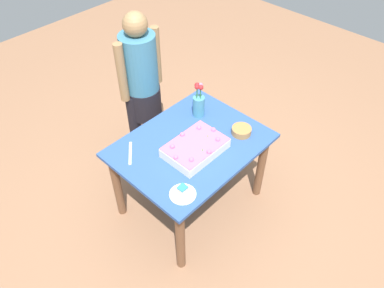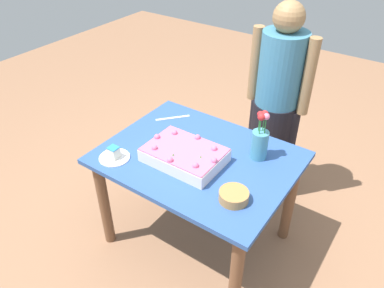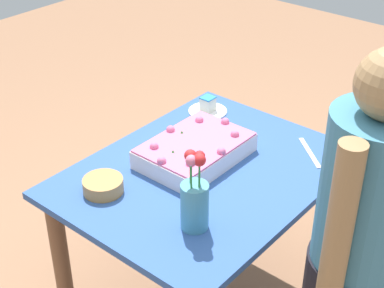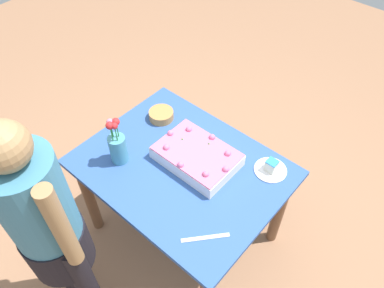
% 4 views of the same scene
% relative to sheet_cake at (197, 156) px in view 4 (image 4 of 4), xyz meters
% --- Properties ---
extents(ground_plane, '(8.00, 8.00, 0.00)m').
position_rel_sheet_cake_xyz_m(ground_plane, '(-0.04, -0.08, -0.77)').
color(ground_plane, '#986A4C').
extents(dining_table, '(1.13, 0.88, 0.72)m').
position_rel_sheet_cake_xyz_m(dining_table, '(-0.04, -0.08, -0.17)').
color(dining_table, '#305599').
rests_on(dining_table, ground_plane).
extents(sheet_cake, '(0.45, 0.31, 0.11)m').
position_rel_sheet_cake_xyz_m(sheet_cake, '(0.00, 0.00, 0.00)').
color(sheet_cake, white).
rests_on(sheet_cake, dining_table).
extents(serving_plate_with_slice, '(0.18, 0.18, 0.08)m').
position_rel_sheet_cake_xyz_m(serving_plate_with_slice, '(0.36, 0.22, -0.02)').
color(serving_plate_with_slice, white).
rests_on(serving_plate_with_slice, dining_table).
extents(cake_knife, '(0.17, 0.19, 0.00)m').
position_rel_sheet_cake_xyz_m(cake_knife, '(0.35, -0.34, -0.04)').
color(cake_knife, silver).
rests_on(cake_knife, dining_table).
extents(flower_vase, '(0.10, 0.10, 0.31)m').
position_rel_sheet_cake_xyz_m(flower_vase, '(-0.34, -0.28, 0.07)').
color(flower_vase, teal).
rests_on(flower_vase, dining_table).
extents(fruit_bowl, '(0.16, 0.16, 0.05)m').
position_rel_sheet_cake_xyz_m(fruit_bowl, '(-0.40, 0.12, -0.02)').
color(fruit_bowl, '#B67E43').
rests_on(fruit_bowl, dining_table).
extents(person_standing, '(0.45, 0.31, 1.49)m').
position_rel_sheet_cake_xyz_m(person_standing, '(-0.20, -0.82, 0.09)').
color(person_standing, black).
rests_on(person_standing, ground_plane).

